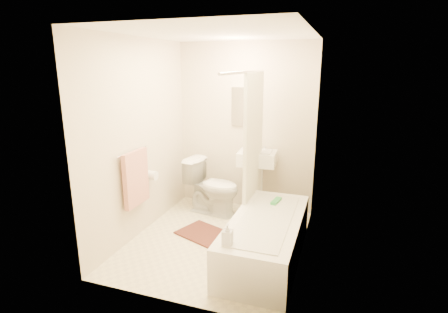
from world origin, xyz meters
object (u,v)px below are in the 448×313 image
(toilet, at_px, (213,187))
(sink, at_px, (257,180))
(bath_mat, at_px, (204,234))
(bathtub, at_px, (266,238))
(soap_bottle, at_px, (227,234))

(toilet, height_order, sink, sink)
(toilet, distance_m, bath_mat, 0.79)
(toilet, bearing_deg, bathtub, -125.65)
(bathtub, bearing_deg, bath_mat, 161.41)
(sink, height_order, soap_bottle, sink)
(sink, bearing_deg, toilet, -168.60)
(soap_bottle, bearing_deg, toilet, 115.08)
(bathtub, relative_size, bath_mat, 2.65)
(toilet, xyz_separation_m, sink, (0.60, 0.17, 0.12))
(toilet, xyz_separation_m, bathtub, (0.99, -0.97, -0.15))
(toilet, height_order, bathtub, toilet)
(sink, relative_size, bath_mat, 1.60)
(sink, distance_m, soap_bottle, 1.81)
(bath_mat, xyz_separation_m, soap_bottle, (0.63, -0.95, 0.56))
(soap_bottle, bearing_deg, bathtub, 71.41)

